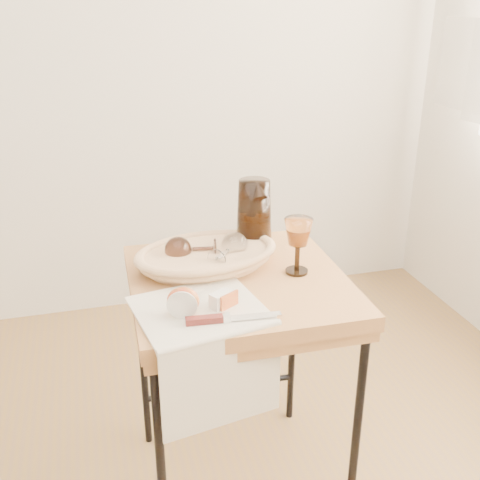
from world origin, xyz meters
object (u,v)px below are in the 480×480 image
object	(u,v)px
wine_goblet	(298,246)
apple_half	(183,301)
side_table	(238,388)
table_knife	(230,317)
goblet_lying_b	(227,251)
pitcher	(254,214)
bread_basket	(207,258)
goblet_lying_a	(194,249)
tea_towel	(199,310)

from	to	relation	value
wine_goblet	apple_half	distance (m)	0.38
side_table	table_knife	bearing A→B (deg)	-109.79
goblet_lying_b	pitcher	distance (m)	0.18
apple_half	table_knife	xyz separation A→B (m)	(0.10, -0.06, -0.03)
pitcher	table_knife	distance (m)	0.46
side_table	bread_basket	size ratio (longest dim) A/B	2.04
bread_basket	apple_half	xyz separation A→B (m)	(-0.11, -0.26, 0.02)
goblet_lying_a	goblet_lying_b	distance (m)	0.10
wine_goblet	tea_towel	bearing A→B (deg)	-155.73
table_knife	goblet_lying_b	bearing A→B (deg)	81.91
goblet_lying_b	wine_goblet	bearing A→B (deg)	-72.39
side_table	pitcher	bearing A→B (deg)	61.80
goblet_lying_a	wine_goblet	size ratio (longest dim) A/B	0.78
side_table	goblet_lying_b	world-z (taller)	goblet_lying_b
apple_half	wine_goblet	bearing A→B (deg)	40.50
tea_towel	table_knife	bearing A→B (deg)	-60.98
goblet_lying_b	wine_goblet	world-z (taller)	wine_goblet
tea_towel	bread_basket	distance (m)	0.25
goblet_lying_b	pitcher	size ratio (longest dim) A/B	0.50
goblet_lying_b	pitcher	xyz separation A→B (m)	(0.12, 0.12, 0.06)
bread_basket	wine_goblet	xyz separation A→B (m)	(0.24, -0.11, 0.05)
pitcher	side_table	bearing A→B (deg)	-120.26
pitcher	wine_goblet	xyz separation A→B (m)	(0.07, -0.20, -0.03)
wine_goblet	bread_basket	bearing A→B (deg)	155.86
goblet_lying_b	goblet_lying_a	bearing A→B (deg)	108.82
wine_goblet	table_knife	world-z (taller)	wine_goblet
apple_half	table_knife	size ratio (longest dim) A/B	0.35
goblet_lying_b	table_knife	xyz separation A→B (m)	(-0.07, -0.29, -0.04)
bread_basket	apple_half	world-z (taller)	apple_half
wine_goblet	apple_half	world-z (taller)	wine_goblet
tea_towel	pitcher	world-z (taller)	pitcher
goblet_lying_a	goblet_lying_b	xyz separation A→B (m)	(0.09, -0.04, 0.00)
tea_towel	apple_half	world-z (taller)	apple_half
goblet_lying_a	apple_half	distance (m)	0.29
pitcher	apple_half	distance (m)	0.46
side_table	wine_goblet	world-z (taller)	wine_goblet
goblet_lying_a	table_knife	distance (m)	0.34
wine_goblet	apple_half	xyz separation A→B (m)	(-0.35, -0.15, -0.04)
bread_basket	goblet_lying_b	world-z (taller)	goblet_lying_b
bread_basket	apple_half	bearing A→B (deg)	-121.79
tea_towel	pitcher	xyz separation A→B (m)	(0.24, 0.34, 0.10)
goblet_lying_a	apple_half	bearing A→B (deg)	82.02
side_table	goblet_lying_b	bearing A→B (deg)	101.20
table_knife	pitcher	bearing A→B (deg)	71.08
goblet_lying_a	pitcher	bearing A→B (deg)	-149.66
apple_half	table_knife	bearing A→B (deg)	-13.27
tea_towel	wine_goblet	size ratio (longest dim) A/B	1.87
tea_towel	wine_goblet	distance (m)	0.35
tea_towel	wine_goblet	bearing A→B (deg)	14.50
bread_basket	goblet_lying_b	size ratio (longest dim) A/B	2.89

